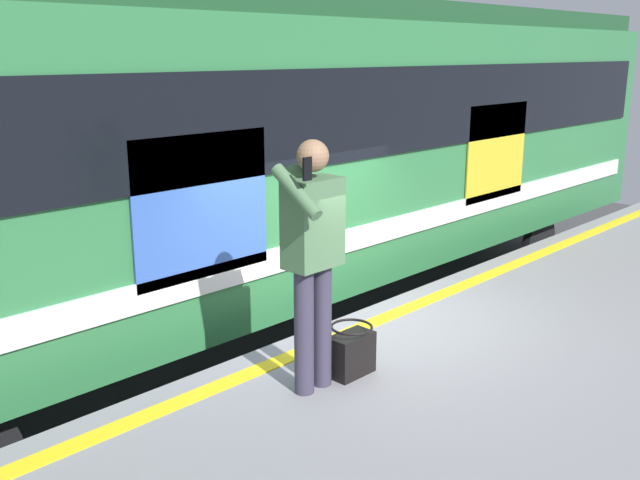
% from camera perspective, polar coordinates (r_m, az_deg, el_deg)
% --- Properties ---
extents(ground_plane, '(24.11, 24.11, 0.00)m').
position_cam_1_polar(ground_plane, '(7.04, 1.68, -14.44)').
color(ground_plane, '#3D3D3F').
extents(platform, '(14.49, 4.26, 1.09)m').
position_cam_1_polar(platform, '(5.76, 18.26, -16.25)').
color(platform, gray).
rests_on(platform, ground).
extents(safety_line, '(14.20, 0.16, 0.01)m').
position_cam_1_polar(safety_line, '(6.40, 3.75, -6.79)').
color(safety_line, yellow).
rests_on(safety_line, platform).
extents(track_rail_near, '(18.83, 0.08, 0.16)m').
position_cam_1_polar(track_rail_near, '(7.86, -5.57, -10.59)').
color(track_rail_near, slate).
rests_on(track_rail_near, ground).
extents(track_rail_far, '(18.83, 0.08, 0.16)m').
position_cam_1_polar(track_rail_far, '(8.91, -11.63, -7.66)').
color(track_rail_far, slate).
rests_on(track_rail_far, ground).
extents(train_carriage, '(13.14, 2.99, 3.83)m').
position_cam_1_polar(train_carriage, '(8.48, -2.95, 8.13)').
color(train_carriage, '#2D723F').
rests_on(train_carriage, ground).
extents(passenger, '(0.57, 0.55, 1.80)m').
position_cam_1_polar(passenger, '(4.90, -0.62, -0.45)').
color(passenger, '#383347').
rests_on(passenger, platform).
extents(handbag, '(0.35, 0.32, 0.39)m').
position_cam_1_polar(handbag, '(5.41, 2.51, -8.93)').
color(handbag, black).
rests_on(handbag, platform).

